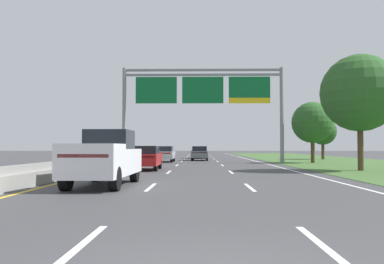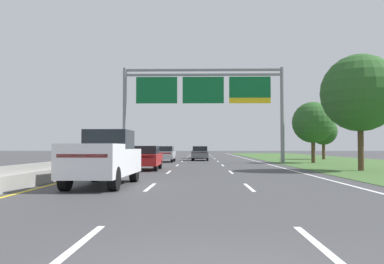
% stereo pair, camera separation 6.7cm
% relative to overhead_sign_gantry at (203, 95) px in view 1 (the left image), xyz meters
% --- Properties ---
extents(ground_plane, '(220.00, 220.00, 0.00)m').
position_rel_overhead_sign_gantry_xyz_m(ground_plane, '(-0.30, 2.01, -6.36)').
color(ground_plane, '#3D3D3F').
extents(lane_striping, '(11.96, 106.00, 0.01)m').
position_rel_overhead_sign_gantry_xyz_m(lane_striping, '(-0.30, 1.55, -6.36)').
color(lane_striping, white).
rests_on(lane_striping, ground).
extents(grass_verge_right, '(14.00, 110.00, 0.02)m').
position_rel_overhead_sign_gantry_xyz_m(grass_verge_right, '(13.65, 2.01, -6.35)').
color(grass_verge_right, '#3D602D').
rests_on(grass_verge_right, ground).
extents(median_barrier_concrete, '(0.60, 110.00, 0.85)m').
position_rel_overhead_sign_gantry_xyz_m(median_barrier_concrete, '(-6.90, 2.01, -6.01)').
color(median_barrier_concrete, gray).
rests_on(median_barrier_concrete, ground).
extents(overhead_sign_gantry, '(15.06, 0.42, 8.92)m').
position_rel_overhead_sign_gantry_xyz_m(overhead_sign_gantry, '(0.00, 0.00, 0.00)').
color(overhead_sign_gantry, gray).
rests_on(overhead_sign_gantry, ground).
extents(pickup_truck_white, '(2.13, 5.45, 2.20)m').
position_rel_overhead_sign_gantry_xyz_m(pickup_truck_white, '(-4.02, -21.94, -5.29)').
color(pickup_truck_white, silver).
rests_on(pickup_truck_white, ground).
extents(car_grey_centre_lane_sedan, '(1.91, 4.44, 1.57)m').
position_rel_overhead_sign_gantry_xyz_m(car_grey_centre_lane_sedan, '(-0.28, 7.26, -5.55)').
color(car_grey_centre_lane_sedan, slate).
rests_on(car_grey_centre_lane_sedan, ground).
extents(car_silver_left_lane_sedan, '(1.87, 4.42, 1.57)m').
position_rel_overhead_sign_gantry_xyz_m(car_silver_left_lane_sedan, '(-3.78, 2.90, -5.55)').
color(car_silver_left_lane_sedan, '#B2B5BA').
rests_on(car_silver_left_lane_sedan, ground).
extents(car_navy_centre_lane_sedan, '(1.87, 4.42, 1.57)m').
position_rel_overhead_sign_gantry_xyz_m(car_navy_centre_lane_sedan, '(-0.44, 15.39, -5.55)').
color(car_navy_centre_lane_sedan, '#161E47').
rests_on(car_navy_centre_lane_sedan, ground).
extents(car_red_left_lane_sedan, '(1.85, 4.41, 1.57)m').
position_rel_overhead_sign_gantry_xyz_m(car_red_left_lane_sedan, '(-3.84, -11.21, -5.55)').
color(car_red_left_lane_sedan, maroon).
rests_on(car_red_left_lane_sedan, ground).
extents(roadside_tree_near, '(4.89, 4.89, 7.37)m').
position_rel_overhead_sign_gantry_xyz_m(roadside_tree_near, '(9.83, -11.93, -1.45)').
color(roadside_tree_near, '#4C3823').
rests_on(roadside_tree_near, ground).
extents(roadside_tree_mid, '(3.85, 3.85, 5.72)m').
position_rel_overhead_sign_gantry_xyz_m(roadside_tree_mid, '(10.25, 0.38, -2.59)').
color(roadside_tree_mid, '#4C3823').
rests_on(roadside_tree_mid, ground).
extents(roadside_tree_far, '(3.28, 3.28, 5.02)m').
position_rel_overhead_sign_gantry_xyz_m(roadside_tree_far, '(14.48, 11.24, -3.00)').
color(roadside_tree_far, '#4C3823').
rests_on(roadside_tree_far, ground).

